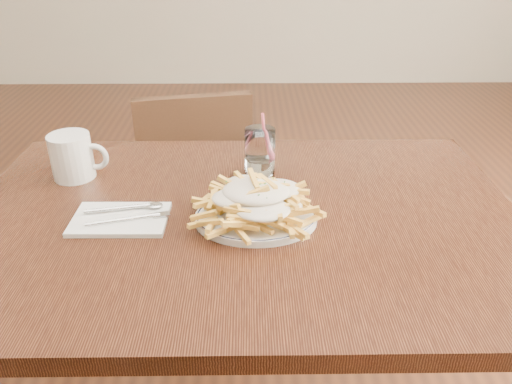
{
  "coord_description": "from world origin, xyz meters",
  "views": [
    {
      "loc": [
        0.02,
        -0.92,
        1.31
      ],
      "look_at": [
        0.03,
        -0.03,
        0.82
      ],
      "focal_mm": 35.0,
      "sensor_mm": 36.0,
      "label": 1
    }
  ],
  "objects_px": {
    "chair_far": "(196,183)",
    "loaded_fries": "(256,197)",
    "fries_plate": "(256,218)",
    "water_glass": "(260,155)",
    "table": "(244,243)",
    "coffee_mug": "(73,156)"
  },
  "relations": [
    {
      "from": "fries_plate",
      "to": "loaded_fries",
      "type": "xyz_separation_m",
      "value": [
        -0.0,
        0.0,
        0.05
      ]
    },
    {
      "from": "fries_plate",
      "to": "loaded_fries",
      "type": "relative_size",
      "value": 0.91
    },
    {
      "from": "water_glass",
      "to": "fries_plate",
      "type": "bearing_deg",
      "value": -93.27
    },
    {
      "from": "loaded_fries",
      "to": "coffee_mug",
      "type": "bearing_deg",
      "value": 154.3
    },
    {
      "from": "chair_far",
      "to": "loaded_fries",
      "type": "height_order",
      "value": "loaded_fries"
    },
    {
      "from": "table",
      "to": "loaded_fries",
      "type": "xyz_separation_m",
      "value": [
        0.03,
        -0.03,
        0.14
      ]
    },
    {
      "from": "table",
      "to": "water_glass",
      "type": "distance_m",
      "value": 0.23
    },
    {
      "from": "fries_plate",
      "to": "chair_far",
      "type": "bearing_deg",
      "value": 106.09
    },
    {
      "from": "water_glass",
      "to": "coffee_mug",
      "type": "height_order",
      "value": "water_glass"
    },
    {
      "from": "table",
      "to": "coffee_mug",
      "type": "height_order",
      "value": "coffee_mug"
    },
    {
      "from": "table",
      "to": "loaded_fries",
      "type": "relative_size",
      "value": 3.84
    },
    {
      "from": "loaded_fries",
      "to": "table",
      "type": "bearing_deg",
      "value": 129.13
    },
    {
      "from": "loaded_fries",
      "to": "coffee_mug",
      "type": "distance_m",
      "value": 0.49
    },
    {
      "from": "table",
      "to": "chair_far",
      "type": "relative_size",
      "value": 1.47
    },
    {
      "from": "loaded_fries",
      "to": "coffee_mug",
      "type": "height_order",
      "value": "coffee_mug"
    },
    {
      "from": "coffee_mug",
      "to": "water_glass",
      "type": "bearing_deg",
      "value": 0.9
    },
    {
      "from": "chair_far",
      "to": "fries_plate",
      "type": "xyz_separation_m",
      "value": [
        0.21,
        -0.72,
        0.29
      ]
    },
    {
      "from": "water_glass",
      "to": "coffee_mug",
      "type": "bearing_deg",
      "value": -179.1
    },
    {
      "from": "loaded_fries",
      "to": "fries_plate",
      "type": "bearing_deg",
      "value": 0.0
    },
    {
      "from": "chair_far",
      "to": "water_glass",
      "type": "bearing_deg",
      "value": -66.33
    },
    {
      "from": "table",
      "to": "fries_plate",
      "type": "xyz_separation_m",
      "value": [
        0.03,
        -0.03,
        0.09
      ]
    },
    {
      "from": "fries_plate",
      "to": "water_glass",
      "type": "xyz_separation_m",
      "value": [
        0.01,
        0.22,
        0.04
      ]
    }
  ]
}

